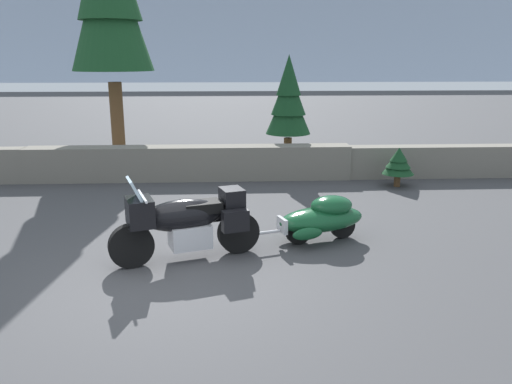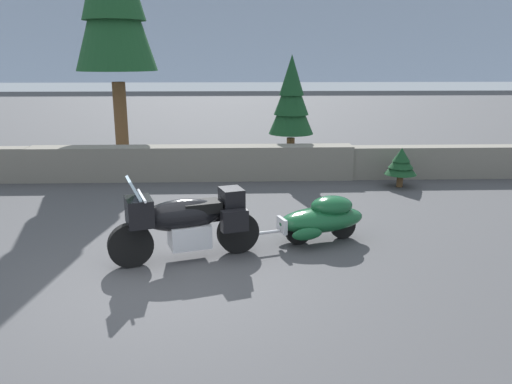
{
  "view_description": "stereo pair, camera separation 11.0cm",
  "coord_description": "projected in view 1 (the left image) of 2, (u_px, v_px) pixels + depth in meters",
  "views": [
    {
      "loc": [
        0.99,
        -6.59,
        3.0
      ],
      "look_at": [
        1.42,
        1.57,
        0.85
      ],
      "focal_mm": 36.28,
      "sensor_mm": 36.0,
      "label": 1
    },
    {
      "loc": [
        1.1,
        -6.6,
        3.0
      ],
      "look_at": [
        1.42,
        1.57,
        0.85
      ],
      "focal_mm": 36.28,
      "sensor_mm": 36.0,
      "label": 2
    }
  ],
  "objects": [
    {
      "name": "distant_ridgeline",
      "position": [
        223.0,
        29.0,
        97.84
      ],
      "size": [
        240.0,
        80.0,
        16.0
      ],
      "primitive_type": "cube",
      "color": "#99A8BF",
      "rests_on": "ground"
    },
    {
      "name": "pine_tree_secondary",
      "position": [
        289.0,
        99.0,
        13.59
      ],
      "size": [
        1.19,
        1.19,
        3.05
      ],
      "color": "brown",
      "rests_on": "ground"
    },
    {
      "name": "car_shaped_trailer",
      "position": [
        322.0,
        217.0,
        8.57
      ],
      "size": [
        2.2,
        1.14,
        0.76
      ],
      "color": "black",
      "rests_on": "ground"
    },
    {
      "name": "touring_motorcycle",
      "position": [
        186.0,
        221.0,
        7.72
      ],
      "size": [
        2.24,
        1.17,
        1.33
      ],
      "color": "black",
      "rests_on": "ground"
    },
    {
      "name": "pine_sapling_near",
      "position": [
        398.0,
        162.0,
        12.16
      ],
      "size": [
        0.75,
        0.75,
        0.93
      ],
      "color": "brown",
      "rests_on": "ground"
    },
    {
      "name": "ground_plane",
      "position": [
        159.0,
        282.0,
        7.08
      ],
      "size": [
        80.0,
        80.0,
        0.0
      ],
      "primitive_type": "plane",
      "color": "#424244"
    },
    {
      "name": "stone_guard_wall",
      "position": [
        192.0,
        163.0,
        12.86
      ],
      "size": [
        24.0,
        0.6,
        0.85
      ],
      "color": "slate",
      "rests_on": "ground"
    }
  ]
}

